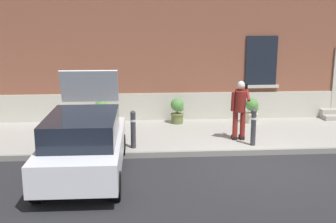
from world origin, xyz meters
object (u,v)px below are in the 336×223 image
Objects in this scene: hatchback_car_white at (84,143)px; person_on_phone at (240,106)px; planter_cream at (252,110)px; bollard_far_left at (133,128)px; bollard_near_person at (253,126)px; planter_olive at (177,110)px; planter_charcoal at (102,112)px.

hatchback_car_white reaches higher than person_on_phone.
hatchback_car_white is 4.75× the size of planter_cream.
bollard_far_left is at bearing -147.38° from planter_cream.
bollard_near_person is at bearing -104.42° from planter_cream.
person_on_phone is (3.06, 0.55, 0.44)m from bollard_far_left.
bollard_far_left reaches higher than planter_olive.
hatchback_car_white is at bearing -159.62° from bollard_near_person.
bollard_near_person is 2.64m from planter_cream.
bollard_near_person is 0.60× the size of person_on_phone.
planter_charcoal is 1.00× the size of planter_olive.
bollard_near_person is 1.22× the size of planter_charcoal.
planter_charcoal is at bearing 142.44° from person_on_phone.
person_on_phone reaches higher than bollard_near_person.
planter_cream is (0.93, 2.01, -0.55)m from person_on_phone.
person_on_phone is at bearing 116.31° from bollard_near_person.
hatchback_car_white is 4.75× the size of planter_olive.
hatchback_car_white reaches higher than planter_cream.
planter_olive is (-1.59, 2.14, -0.55)m from person_on_phone.
planter_olive is at bearing 176.96° from planter_cream.
bollard_near_person is at bearing -75.14° from person_on_phone.
bollard_near_person is 0.75m from person_on_phone.
bollard_near_person is 1.00× the size of bollard_far_left.
planter_cream is at bearing 39.46° from hatchback_car_white.
planter_olive is at bearing 124.70° from bollard_near_person.
planter_charcoal is at bearing 179.93° from planter_cream.
planter_charcoal is (-1.05, 2.56, -0.11)m from bollard_far_left.
bollard_near_person is at bearing 0.00° from bollard_far_left.
planter_charcoal is at bearing 88.92° from hatchback_car_white.
planter_olive is (-1.86, 2.69, -0.11)m from bollard_near_person.
bollard_far_left is 3.07m from planter_olive.
hatchback_car_white is at bearing -163.71° from person_on_phone.
bollard_near_person reaches higher than planter_charcoal.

